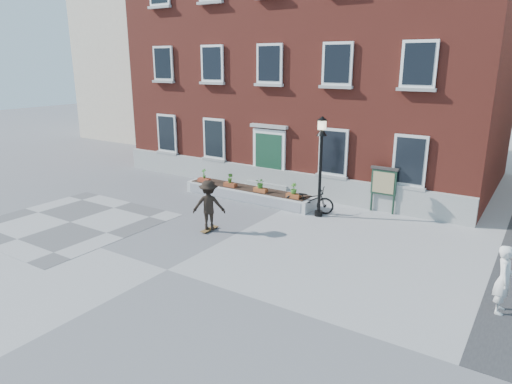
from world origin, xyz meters
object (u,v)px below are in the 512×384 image
Objects in this scene: bicycle at (309,200)px; notice_board at (384,182)px; bystander at (504,280)px; skateboarder at (209,205)px; lamp_post at (321,153)px.

bicycle is 1.08× the size of notice_board.
bicycle is at bearing 56.67° from bystander.
notice_board is at bearing -70.65° from bicycle.
lamp_post is at bearing 54.77° from skateboarder.
skateboarder is (-4.52, -5.46, -0.29)m from notice_board.
lamp_post is at bearing -123.42° from bicycle.
bystander is 9.43m from skateboarder.
notice_board is at bearing 50.39° from skateboarder.
bicycle is 4.38m from skateboarder.
lamp_post is 2.09× the size of skateboarder.
lamp_post reaches higher than bicycle.
bicycle is 1.07× the size of skateboarder.
notice_board is at bearing 43.00° from lamp_post.
notice_board reaches higher than bystander.
bystander is 7.70m from notice_board.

